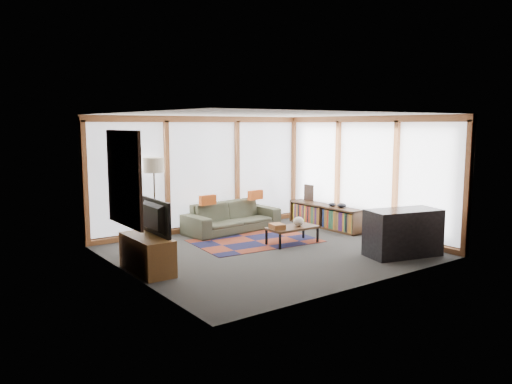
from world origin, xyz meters
TOP-DOWN VIEW (x-y plane):
  - ground at (0.00, 0.00)m, footprint 5.50×5.50m
  - room_envelope at (0.49, 0.56)m, footprint 5.52×5.02m
  - rug at (0.27, 0.79)m, footprint 2.63×1.82m
  - sofa at (0.43, 1.91)m, footprint 2.33×1.07m
  - pillow_left at (-0.19, 1.95)m, footprint 0.40×0.14m
  - pillow_right at (1.12, 1.96)m, footprint 0.41×0.17m
  - floor_lamp at (-1.37, 2.10)m, footprint 0.44×0.44m
  - coffee_table at (0.75, 0.17)m, footprint 1.07×0.55m
  - book_stack at (0.37, 0.20)m, footprint 0.30×0.35m
  - vase at (0.90, 0.15)m, footprint 0.24×0.24m
  - bookshelf at (2.43, 0.97)m, footprint 0.39×2.15m
  - bowl_a at (2.45, 0.46)m, footprint 0.26×0.26m
  - bowl_b at (2.42, 0.73)m, footprint 0.20×0.20m
  - shelf_picture at (2.56, 1.69)m, footprint 0.05×0.31m
  - tv_console at (-2.45, 0.08)m, footprint 0.50×1.20m
  - television at (-2.37, 0.11)m, footprint 0.15×1.03m
  - bar_counter at (1.81, -1.73)m, footprint 1.48×0.96m

SIDE VIEW (x-z plane):
  - ground at x=0.00m, z-range 0.00..0.00m
  - rug at x=0.27m, z-range 0.00..0.01m
  - coffee_table at x=0.75m, z-range 0.00..0.35m
  - bookshelf at x=2.43m, z-range 0.00..0.54m
  - tv_console at x=-2.45m, z-range 0.00..0.60m
  - sofa at x=0.43m, z-range 0.00..0.66m
  - book_stack at x=0.37m, z-range 0.35..0.45m
  - bar_counter at x=1.81m, z-range 0.00..0.86m
  - vase at x=0.90m, z-range 0.35..0.54m
  - bowl_b at x=2.42m, z-range 0.54..0.62m
  - bowl_a at x=2.45m, z-range 0.54..0.64m
  - shelf_picture at x=2.56m, z-range 0.54..0.94m
  - pillow_left at x=-0.19m, z-range 0.66..0.88m
  - pillow_right at x=1.12m, z-range 0.66..0.88m
  - floor_lamp at x=-1.37m, z-range 0.00..1.74m
  - television at x=-2.37m, z-range 0.60..1.19m
  - room_envelope at x=0.49m, z-range 0.23..2.85m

